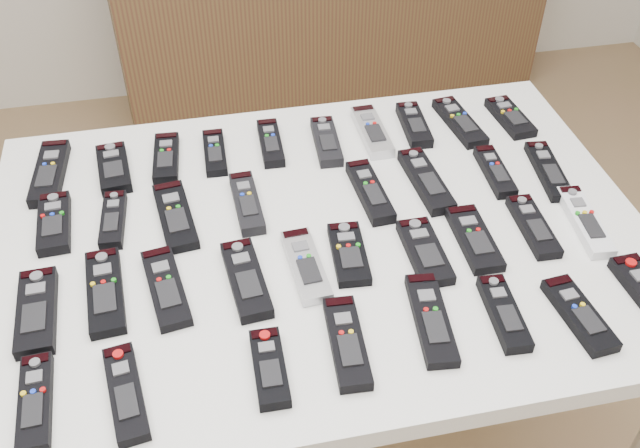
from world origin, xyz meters
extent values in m
cube|color=white|center=(0.00, 0.10, 0.76)|extent=(1.25, 0.88, 0.04)
cylinder|color=beige|center=(-0.56, 0.48, 0.37)|extent=(0.04, 0.04, 0.74)
cylinder|color=beige|center=(0.57, 0.48, 0.37)|extent=(0.04, 0.04, 0.74)
cube|color=#4D2D1E|center=(0.41, 1.78, 0.43)|extent=(1.77, 0.58, 0.87)
cube|color=black|center=(-0.51, 0.38, 0.79)|extent=(0.07, 0.21, 0.02)
cube|color=black|center=(-0.38, 0.37, 0.79)|extent=(0.08, 0.16, 0.02)
cube|color=black|center=(-0.27, 0.39, 0.79)|extent=(0.06, 0.16, 0.02)
cube|color=black|center=(-0.17, 0.39, 0.79)|extent=(0.05, 0.15, 0.02)
cube|color=black|center=(-0.04, 0.40, 0.79)|extent=(0.05, 0.16, 0.02)
cube|color=black|center=(0.08, 0.38, 0.79)|extent=(0.06, 0.17, 0.02)
cube|color=#B7B7BC|center=(0.18, 0.39, 0.79)|extent=(0.06, 0.18, 0.02)
cube|color=black|center=(0.28, 0.40, 0.79)|extent=(0.06, 0.16, 0.02)
cube|color=black|center=(0.39, 0.39, 0.79)|extent=(0.07, 0.19, 0.02)
cube|color=black|center=(0.51, 0.39, 0.79)|extent=(0.07, 0.16, 0.02)
cube|color=black|center=(-0.49, 0.22, 0.79)|extent=(0.07, 0.16, 0.02)
cube|color=black|center=(-0.38, 0.21, 0.79)|extent=(0.05, 0.15, 0.02)
cube|color=black|center=(-0.26, 0.19, 0.79)|extent=(0.08, 0.20, 0.02)
cube|color=black|center=(-0.12, 0.20, 0.79)|extent=(0.05, 0.17, 0.02)
cube|color=black|center=(0.12, 0.19, 0.79)|extent=(0.06, 0.19, 0.02)
cube|color=black|center=(0.25, 0.20, 0.79)|extent=(0.06, 0.20, 0.02)
cube|color=black|center=(0.40, 0.20, 0.79)|extent=(0.05, 0.16, 0.02)
cube|color=black|center=(0.51, 0.18, 0.79)|extent=(0.07, 0.19, 0.02)
cube|color=black|center=(-0.50, -0.01, 0.79)|extent=(0.07, 0.19, 0.02)
cube|color=black|center=(-0.39, 0.02, 0.79)|extent=(0.07, 0.20, 0.02)
cube|color=black|center=(-0.29, 0.01, 0.79)|extent=(0.08, 0.19, 0.02)
cube|color=black|center=(-0.15, 0.00, 0.79)|extent=(0.07, 0.19, 0.02)
cube|color=#B7B7BC|center=(-0.04, 0.01, 0.79)|extent=(0.06, 0.18, 0.02)
cube|color=black|center=(0.04, 0.02, 0.79)|extent=(0.07, 0.16, 0.02)
cube|color=black|center=(0.18, 0.00, 0.79)|extent=(0.06, 0.16, 0.02)
cube|color=black|center=(0.28, 0.02, 0.79)|extent=(0.06, 0.17, 0.02)
cube|color=black|center=(0.40, 0.03, 0.79)|extent=(0.05, 0.17, 0.02)
cube|color=silver|center=(0.51, 0.02, 0.79)|extent=(0.07, 0.20, 0.02)
cube|color=black|center=(-0.49, -0.19, 0.79)|extent=(0.05, 0.17, 0.02)
cube|color=black|center=(-0.36, -0.20, 0.79)|extent=(0.07, 0.18, 0.02)
cube|color=black|center=(-0.14, -0.20, 0.79)|extent=(0.05, 0.14, 0.02)
cube|color=black|center=(-0.01, -0.18, 0.79)|extent=(0.06, 0.18, 0.02)
cube|color=black|center=(0.14, -0.16, 0.79)|extent=(0.07, 0.20, 0.02)
cube|color=black|center=(0.26, -0.17, 0.79)|extent=(0.06, 0.16, 0.02)
cube|color=black|center=(0.38, -0.20, 0.79)|extent=(0.07, 0.17, 0.02)
camera|label=1|loc=(-0.20, -0.88, 1.70)|focal=40.00mm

